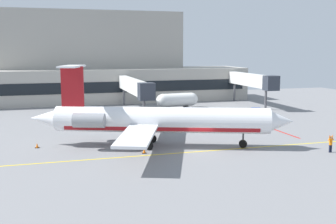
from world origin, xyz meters
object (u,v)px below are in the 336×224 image
regional_jet (157,120)px  pushback_tractor (156,115)px  baggage_tug (255,115)px  fuel_tank (177,100)px  marshaller (331,144)px

regional_jet → pushback_tractor: size_ratio=7.06×
baggage_tug → fuel_tank: (-7.17, 16.99, 0.60)m
pushback_tractor → fuel_tank: 14.45m
baggage_tug → marshaller: 19.77m
baggage_tug → fuel_tank: size_ratio=0.44×
regional_jet → fuel_tank: size_ratio=3.51×
fuel_tank → baggage_tug: bearing=-67.1°
pushback_tractor → regional_jet: bearing=-104.6°
baggage_tug → pushback_tractor: 15.30m
regional_jet → baggage_tug: regional_jet is taller
baggage_tug → pushback_tractor: bearing=162.4°
regional_jet → baggage_tug: (18.83, 11.67, -2.11)m
regional_jet → fuel_tank: (11.66, 28.66, -1.51)m
baggage_tug → pushback_tractor: size_ratio=0.89×
baggage_tug → pushback_tractor: baggage_tug is taller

